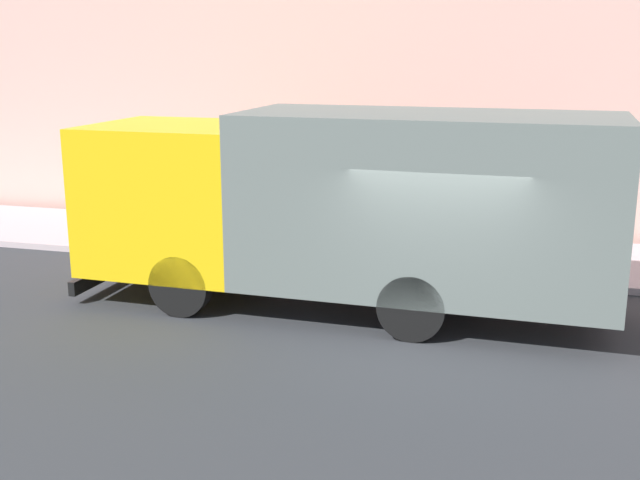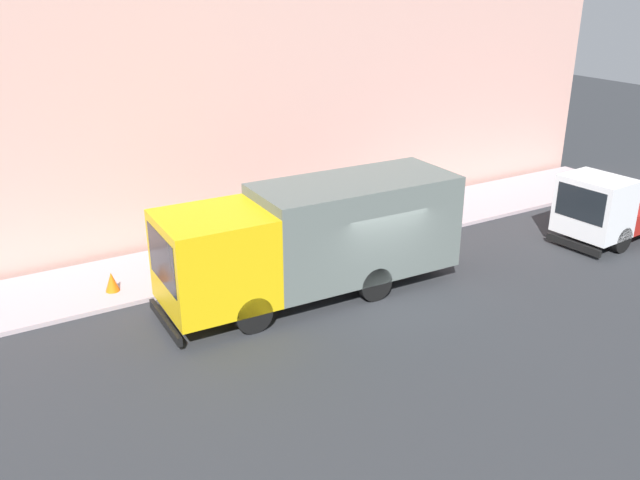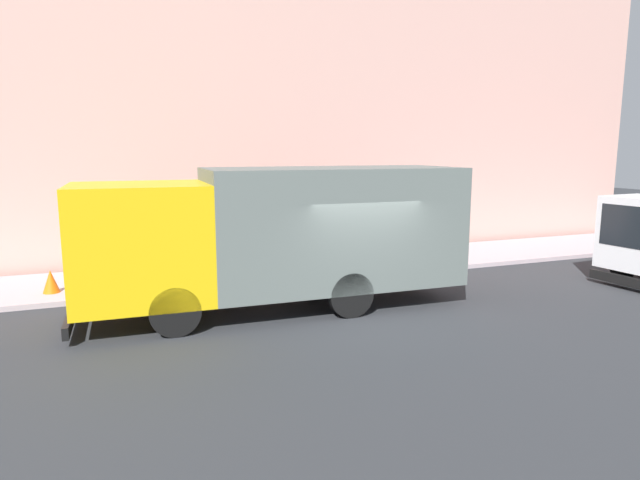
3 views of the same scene
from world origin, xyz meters
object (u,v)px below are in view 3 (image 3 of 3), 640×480
at_px(pedestrian_walking, 205,247).
at_px(street_sign_post, 314,224).
at_px(large_utility_truck, 279,232).
at_px(traffic_cone_orange, 51,281).

height_order(pedestrian_walking, street_sign_post, street_sign_post).
distance_m(pedestrian_walking, street_sign_post, 3.03).
relative_size(large_utility_truck, pedestrian_walking, 5.13).
height_order(traffic_cone_orange, street_sign_post, street_sign_post).
relative_size(large_utility_truck, traffic_cone_orange, 15.24).
bearing_deg(traffic_cone_orange, large_utility_truck, -120.16).
bearing_deg(street_sign_post, pedestrian_walking, 76.97).
xyz_separation_m(traffic_cone_orange, street_sign_post, (-0.59, -6.69, 1.16)).
xyz_separation_m(pedestrian_walking, street_sign_post, (-0.67, -2.90, 0.55)).
bearing_deg(large_utility_truck, pedestrian_walking, 23.38).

